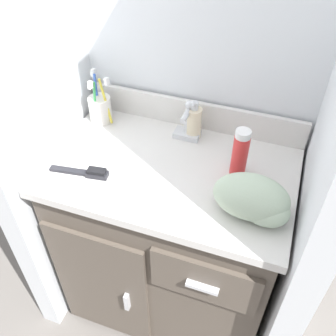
# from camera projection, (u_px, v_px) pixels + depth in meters

# --- Properties ---
(ground_plane) EXTENTS (6.00, 6.00, 0.00)m
(ground_plane) POSITION_uv_depth(u_px,v_px,m) (170.00, 295.00, 1.74)
(ground_plane) COLOR slate
(wall_back) EXTENTS (0.97, 0.08, 2.20)m
(wall_back) POSITION_uv_depth(u_px,v_px,m) (202.00, 40.00, 1.21)
(wall_back) COLOR silver
(wall_back) RESTS_ON ground_plane
(wall_left) EXTENTS (0.08, 0.59, 2.20)m
(wall_left) POSITION_uv_depth(u_px,v_px,m) (29.00, 59.00, 1.11)
(wall_left) COLOR silver
(wall_left) RESTS_ON ground_plane
(vanity) EXTENTS (0.79, 0.52, 0.80)m
(vanity) POSITION_uv_depth(u_px,v_px,m) (169.00, 241.00, 1.45)
(vanity) COLOR brown
(vanity) RESTS_ON ground_plane
(backsplash) EXTENTS (0.79, 0.02, 0.10)m
(backsplash) POSITION_uv_depth(u_px,v_px,m) (193.00, 114.00, 1.33)
(backsplash) COLOR silver
(backsplash) RESTS_ON vanity
(sink_faucet) EXTENTS (0.09, 0.09, 0.14)m
(sink_faucet) POSITION_uv_depth(u_px,v_px,m) (187.00, 126.00, 1.29)
(sink_faucet) COLOR silver
(sink_faucet) RESTS_ON vanity
(toothbrush_cup) EXTENTS (0.10, 0.09, 0.20)m
(toothbrush_cup) POSITION_uv_depth(u_px,v_px,m) (100.00, 108.00, 1.36)
(toothbrush_cup) COLOR white
(toothbrush_cup) RESTS_ON vanity
(soap_dispenser) EXTENTS (0.05, 0.06, 0.15)m
(soap_dispenser) POSITION_uv_depth(u_px,v_px,m) (194.00, 122.00, 1.28)
(soap_dispenser) COLOR beige
(soap_dispenser) RESTS_ON vanity
(shaving_cream_can) EXTENTS (0.05, 0.05, 0.16)m
(shaving_cream_can) POSITION_uv_depth(u_px,v_px,m) (240.00, 153.00, 1.13)
(shaving_cream_can) COLOR red
(shaving_cream_can) RESTS_ON vanity
(hairbrush) EXTENTS (0.19, 0.05, 0.03)m
(hairbrush) POSITION_uv_depth(u_px,v_px,m) (87.00, 172.00, 1.17)
(hairbrush) COLOR #232328
(hairbrush) RESTS_ON vanity
(hand_towel) EXTENTS (0.22, 0.15, 0.12)m
(hand_towel) POSITION_uv_depth(u_px,v_px,m) (255.00, 200.00, 1.02)
(hand_towel) COLOR #A8BCA3
(hand_towel) RESTS_ON vanity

